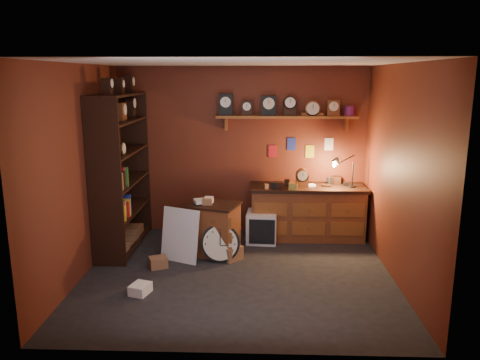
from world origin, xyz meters
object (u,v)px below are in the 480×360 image
at_px(shelving_unit, 119,166).
at_px(low_cabinet, 215,227).
at_px(big_round_clock, 220,243).
at_px(workbench, 307,209).

xyz_separation_m(shelving_unit, low_cabinet, (1.43, -0.27, -0.84)).
height_order(shelving_unit, big_round_clock, shelving_unit).
height_order(workbench, low_cabinet, workbench).
relative_size(workbench, big_round_clock, 3.34).
height_order(workbench, big_round_clock, workbench).
height_order(low_cabinet, big_round_clock, low_cabinet).
distance_m(workbench, low_cabinet, 1.60).
relative_size(shelving_unit, big_round_clock, 4.72).
bearing_deg(workbench, low_cabinet, -151.66).
bearing_deg(low_cabinet, big_round_clock, -52.05).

